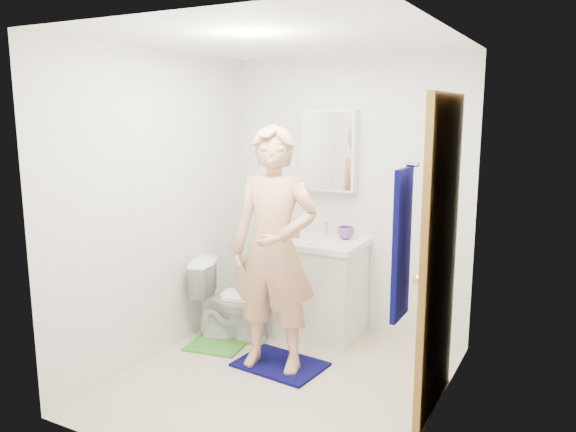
% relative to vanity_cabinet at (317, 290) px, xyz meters
% --- Properties ---
extents(floor, '(2.20, 2.40, 0.02)m').
position_rel_vanity_cabinet_xyz_m(floor, '(0.15, -0.91, -0.41)').
color(floor, beige).
rests_on(floor, ground).
extents(ceiling, '(2.20, 2.40, 0.02)m').
position_rel_vanity_cabinet_xyz_m(ceiling, '(0.15, -0.91, 2.01)').
color(ceiling, white).
rests_on(ceiling, ground).
extents(wall_back, '(2.20, 0.02, 2.40)m').
position_rel_vanity_cabinet_xyz_m(wall_back, '(0.15, 0.30, 0.80)').
color(wall_back, silver).
rests_on(wall_back, ground).
extents(wall_front, '(2.20, 0.02, 2.40)m').
position_rel_vanity_cabinet_xyz_m(wall_front, '(0.15, -2.12, 0.80)').
color(wall_front, silver).
rests_on(wall_front, ground).
extents(wall_left, '(0.02, 2.40, 2.40)m').
position_rel_vanity_cabinet_xyz_m(wall_left, '(-0.96, -0.91, 0.80)').
color(wall_left, silver).
rests_on(wall_left, ground).
extents(wall_right, '(0.02, 2.40, 2.40)m').
position_rel_vanity_cabinet_xyz_m(wall_right, '(1.26, -0.91, 0.80)').
color(wall_right, silver).
rests_on(wall_right, ground).
extents(vanity_cabinet, '(0.75, 0.55, 0.80)m').
position_rel_vanity_cabinet_xyz_m(vanity_cabinet, '(0.00, 0.00, 0.00)').
color(vanity_cabinet, white).
rests_on(vanity_cabinet, floor).
extents(countertop, '(0.79, 0.59, 0.05)m').
position_rel_vanity_cabinet_xyz_m(countertop, '(0.00, 0.00, 0.43)').
color(countertop, white).
rests_on(countertop, vanity_cabinet).
extents(sink_basin, '(0.40, 0.40, 0.03)m').
position_rel_vanity_cabinet_xyz_m(sink_basin, '(0.00, 0.00, 0.44)').
color(sink_basin, white).
rests_on(sink_basin, countertop).
extents(faucet, '(0.03, 0.03, 0.12)m').
position_rel_vanity_cabinet_xyz_m(faucet, '(0.00, 0.18, 0.51)').
color(faucet, silver).
rests_on(faucet, countertop).
extents(medicine_cabinet, '(0.50, 0.12, 0.70)m').
position_rel_vanity_cabinet_xyz_m(medicine_cabinet, '(0.00, 0.22, 1.20)').
color(medicine_cabinet, white).
rests_on(medicine_cabinet, wall_back).
extents(mirror_panel, '(0.46, 0.01, 0.66)m').
position_rel_vanity_cabinet_xyz_m(mirror_panel, '(0.00, 0.16, 1.20)').
color(mirror_panel, white).
rests_on(mirror_panel, wall_back).
extents(door, '(0.05, 0.80, 2.05)m').
position_rel_vanity_cabinet_xyz_m(door, '(1.22, -0.76, 0.62)').
color(door, olive).
rests_on(door, ground).
extents(door_knob, '(0.07, 0.07, 0.07)m').
position_rel_vanity_cabinet_xyz_m(door_knob, '(1.18, -1.08, 0.55)').
color(door_knob, gold).
rests_on(door_knob, door).
extents(towel, '(0.03, 0.24, 0.80)m').
position_rel_vanity_cabinet_xyz_m(towel, '(1.18, -1.48, 0.85)').
color(towel, '#070746').
rests_on(towel, wall_right).
extents(towel_hook, '(0.06, 0.02, 0.02)m').
position_rel_vanity_cabinet_xyz_m(towel_hook, '(1.22, -1.48, 1.27)').
color(towel_hook, silver).
rests_on(towel_hook, wall_right).
extents(toilet, '(0.77, 0.59, 0.70)m').
position_rel_vanity_cabinet_xyz_m(toilet, '(-0.58, -0.44, -0.05)').
color(toilet, white).
rests_on(toilet, floor).
extents(bath_mat, '(0.70, 0.53, 0.02)m').
position_rel_vanity_cabinet_xyz_m(bath_mat, '(0.04, -0.73, -0.39)').
color(bath_mat, '#070746').
rests_on(bath_mat, floor).
extents(green_rug, '(0.51, 0.45, 0.02)m').
position_rel_vanity_cabinet_xyz_m(green_rug, '(-0.62, -0.66, -0.39)').
color(green_rug, '#439331').
rests_on(green_rug, floor).
extents(soap_dispenser, '(0.08, 0.08, 0.17)m').
position_rel_vanity_cabinet_xyz_m(soap_dispenser, '(-0.21, -0.02, 0.54)').
color(soap_dispenser, '#B86A56').
rests_on(soap_dispenser, countertop).
extents(toothbrush_cup, '(0.18, 0.18, 0.11)m').
position_rel_vanity_cabinet_xyz_m(toothbrush_cup, '(0.20, 0.14, 0.50)').
color(toothbrush_cup, '#6C4394').
rests_on(toothbrush_cup, countertop).
extents(man, '(0.72, 0.53, 1.82)m').
position_rel_vanity_cabinet_xyz_m(man, '(0.01, -0.79, 0.53)').
color(man, tan).
rests_on(man, bath_mat).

